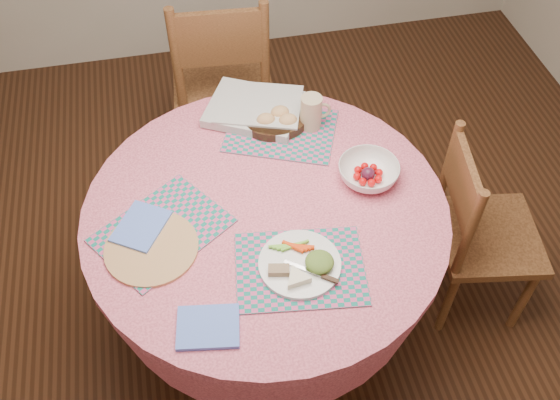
{
  "coord_description": "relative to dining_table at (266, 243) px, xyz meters",
  "views": [
    {
      "loc": [
        -0.23,
        -1.32,
        2.36
      ],
      "look_at": [
        0.05,
        0.0,
        0.78
      ],
      "focal_mm": 40.0,
      "sensor_mm": 36.0,
      "label": 1
    }
  ],
  "objects": [
    {
      "name": "ground",
      "position": [
        0.0,
        0.0,
        -0.56
      ],
      "size": [
        4.0,
        4.0,
        0.0
      ],
      "primitive_type": "plane",
      "color": "#331C0F",
      "rests_on": "ground"
    },
    {
      "name": "dining_table",
      "position": [
        0.0,
        0.0,
        0.0
      ],
      "size": [
        1.24,
        1.24,
        0.75
      ],
      "color": "pink",
      "rests_on": "ground"
    },
    {
      "name": "chair_right",
      "position": [
        0.83,
        -0.03,
        -0.1
      ],
      "size": [
        0.44,
        0.46,
        0.86
      ],
      "rotation": [
        0.0,
        0.0,
        1.41
      ],
      "color": "brown",
      "rests_on": "ground"
    },
    {
      "name": "chair_back",
      "position": [
        -0.01,
        1.01,
        -0.04
      ],
      "size": [
        0.49,
        0.47,
        0.99
      ],
      "rotation": [
        0.0,
        0.0,
        3.06
      ],
      "color": "brown",
      "rests_on": "ground"
    },
    {
      "name": "placemat_front",
      "position": [
        0.06,
        -0.26,
        0.2
      ],
      "size": [
        0.44,
        0.35,
        0.01
      ],
      "primitive_type": "cube",
      "rotation": [
        0.0,
        0.0,
        -0.13
      ],
      "color": "#157668",
      "rests_on": "dining_table"
    },
    {
      "name": "placemat_left",
      "position": [
        -0.35,
        -0.03,
        0.2
      ],
      "size": [
        0.5,
        0.47,
        0.01
      ],
      "primitive_type": "cube",
      "rotation": [
        0.0,
        0.0,
        0.6
      ],
      "color": "#157668",
      "rests_on": "dining_table"
    },
    {
      "name": "placemat_back",
      "position": [
        0.13,
        0.36,
        0.2
      ],
      "size": [
        0.48,
        0.43,
        0.01
      ],
      "primitive_type": "cube",
      "rotation": [
        0.0,
        0.0,
        -0.39
      ],
      "color": "#157668",
      "rests_on": "dining_table"
    },
    {
      "name": "wicker_trivet",
      "position": [
        -0.39,
        -0.09,
        0.2
      ],
      "size": [
        0.3,
        0.3,
        0.01
      ],
      "primitive_type": "cylinder",
      "color": "#AB804A",
      "rests_on": "dining_table"
    },
    {
      "name": "napkin_near",
      "position": [
        -0.25,
        -0.41,
        0.2
      ],
      "size": [
        0.2,
        0.17,
        0.01
      ],
      "primitive_type": "cube",
      "rotation": [
        0.0,
        0.0,
        -0.16
      ],
      "color": "#597BE5",
      "rests_on": "dining_table"
    },
    {
      "name": "napkin_far",
      "position": [
        -0.41,
        -0.0,
        0.21
      ],
      "size": [
        0.21,
        0.23,
        0.01
      ],
      "primitive_type": "cube",
      "rotation": [
        0.0,
        0.0,
        1.0
      ],
      "color": "#597BE5",
      "rests_on": "placemat_left"
    },
    {
      "name": "dinner_plate",
      "position": [
        0.07,
        -0.26,
        0.22
      ],
      "size": [
        0.26,
        0.26,
        0.05
      ],
      "rotation": [
        0.0,
        0.0,
        -0.2
      ],
      "color": "white",
      "rests_on": "placemat_front"
    },
    {
      "name": "bread_bowl",
      "position": [
        0.12,
        0.38,
        0.23
      ],
      "size": [
        0.23,
        0.23,
        0.08
      ],
      "color": "black",
      "rests_on": "placemat_back"
    },
    {
      "name": "latte_mug",
      "position": [
        0.25,
        0.36,
        0.27
      ],
      "size": [
        0.12,
        0.08,
        0.13
      ],
      "color": "tan",
      "rests_on": "placemat_back"
    },
    {
      "name": "fruit_bowl",
      "position": [
        0.38,
        0.06,
        0.23
      ],
      "size": [
        0.24,
        0.24,
        0.07
      ],
      "rotation": [
        0.0,
        0.0,
        -0.16
      ],
      "color": "white",
      "rests_on": "dining_table"
    },
    {
      "name": "newspaper_stack",
      "position": [
        0.05,
        0.48,
        0.22
      ],
      "size": [
        0.43,
        0.4,
        0.04
      ],
      "rotation": [
        0.0,
        0.0,
        -0.48
      ],
      "color": "silver",
      "rests_on": "dining_table"
    }
  ]
}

